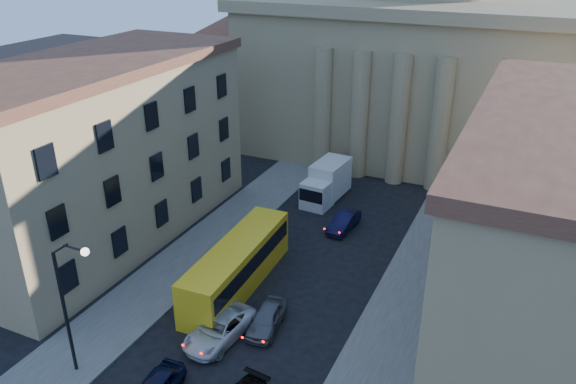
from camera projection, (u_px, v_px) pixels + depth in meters
sidewalk_left at (165, 279)px, 41.30m from camera, size 5.00×60.00×0.15m
sidewalk_right at (391, 343)px, 34.84m from camera, size 5.00×60.00×0.15m
church at (414, 43)px, 64.05m from camera, size 68.02×28.76×36.60m
building_left at (99, 151)px, 44.76m from camera, size 11.60×26.60×14.70m
building_right at (566, 239)px, 31.83m from camera, size 11.60×26.60×14.70m
street_lamp at (69, 298)px, 30.29m from camera, size 2.62×0.44×8.83m
car_left_mid at (220, 329)px, 34.97m from camera, size 3.10×5.66×1.50m
car_right_far at (267, 318)px, 35.98m from camera, size 2.27×4.46×1.46m
car_right_distant at (344, 221)px, 48.15m from camera, size 1.81×4.50×1.45m
city_bus at (237, 264)px, 39.82m from camera, size 3.25×12.21×3.42m
box_truck at (326, 183)px, 53.25m from camera, size 2.99×6.58×3.52m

